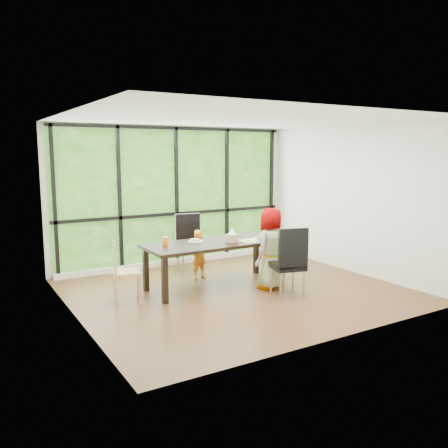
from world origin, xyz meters
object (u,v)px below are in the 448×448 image
(dining_table, at_px, (216,264))
(child_older, at_px, (269,249))
(plate_near, at_px, (257,240))
(tissue_box, at_px, (232,238))
(chair_window_leather, at_px, (190,244))
(white_mug, at_px, (270,233))
(green_cup, at_px, (272,236))
(child_toddler, at_px, (199,254))
(orange_cup, at_px, (165,241))
(chair_end_beech, at_px, (127,272))
(plate_far, at_px, (195,241))
(chair_interior_leather, at_px, (288,261))

(dining_table, bearing_deg, child_older, -37.61)
(plate_near, relative_size, tissue_box, 1.67)
(chair_window_leather, xyz_separation_m, white_mug, (1.08, -0.94, 0.25))
(child_older, bearing_deg, green_cup, -155.17)
(child_toddler, bearing_deg, white_mug, -40.86)
(orange_cup, bearing_deg, child_toddler, 26.35)
(chair_end_beech, height_order, plate_far, chair_end_beech)
(chair_end_beech, relative_size, orange_cup, 6.99)
(orange_cup, bearing_deg, child_older, -24.94)
(chair_window_leather, bearing_deg, child_older, -54.22)
(dining_table, relative_size, chair_end_beech, 2.60)
(chair_window_leather, bearing_deg, tissue_box, -68.77)
(dining_table, height_order, plate_near, plate_near)
(chair_window_leather, xyz_separation_m, plate_far, (-0.31, -0.79, 0.22))
(green_cup, bearing_deg, child_toddler, 137.42)
(dining_table, distance_m, chair_end_beech, 1.51)
(chair_window_leather, height_order, green_cup, chair_window_leather)
(dining_table, distance_m, plate_near, 0.80)
(chair_interior_leather, xyz_separation_m, green_cup, (0.20, 0.69, 0.27))
(green_cup, distance_m, tissue_box, 0.72)
(chair_interior_leather, bearing_deg, dining_table, -38.91)
(dining_table, bearing_deg, child_toddler, 90.00)
(dining_table, height_order, chair_end_beech, chair_end_beech)
(plate_near, xyz_separation_m, orange_cup, (-1.48, 0.39, 0.06))
(dining_table, distance_m, green_cup, 1.06)
(chair_window_leather, bearing_deg, chair_interior_leather, -58.42)
(chair_end_beech, xyz_separation_m, white_mug, (2.62, 0.04, 0.34))
(child_toddler, relative_size, child_older, 0.65)
(child_toddler, distance_m, white_mug, 1.28)
(orange_cup, relative_size, tissue_box, 0.84)
(chair_window_leather, xyz_separation_m, child_older, (0.66, -1.50, 0.12))
(plate_near, bearing_deg, child_older, -85.30)
(plate_near, bearing_deg, dining_table, 161.23)
(child_toddler, bearing_deg, plate_far, -140.19)
(chair_end_beech, bearing_deg, child_toddler, -53.67)
(green_cup, distance_m, white_mug, 0.35)
(child_toddler, distance_m, orange_cup, 0.99)
(chair_window_leather, distance_m, chair_end_beech, 1.83)
(dining_table, bearing_deg, chair_interior_leather, -53.42)
(chair_interior_leather, bearing_deg, tissue_box, -43.34)
(orange_cup, bearing_deg, chair_end_beech, -165.63)
(plate_far, height_order, plate_near, same)
(dining_table, height_order, orange_cup, orange_cup)
(child_toddler, distance_m, plate_near, 1.09)
(chair_end_beech, bearing_deg, chair_window_leather, -42.28)
(chair_interior_leather, relative_size, white_mug, 14.45)
(child_older, xyz_separation_m, green_cup, (0.23, 0.25, 0.15))
(child_toddler, bearing_deg, dining_table, -104.61)
(orange_cup, height_order, green_cup, orange_cup)
(chair_window_leather, height_order, plate_near, chair_window_leather)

